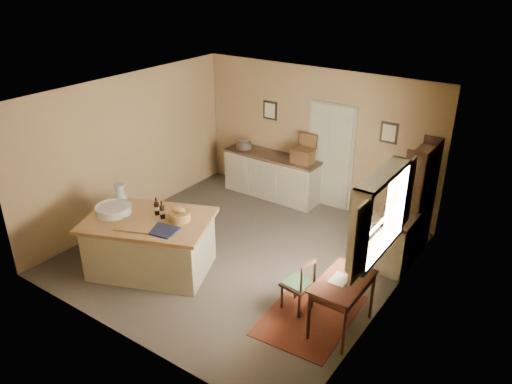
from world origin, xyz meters
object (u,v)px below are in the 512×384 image
Objects in this scene: sideboard at (272,174)px; right_cabinet at (396,237)px; shelving_unit at (421,200)px; writing_desk at (343,287)px; desk_chair at (298,284)px; work_island at (150,243)px.

right_cabinet is at bearing -17.66° from sideboard.
sideboard is 3.21m from shelving_unit.
writing_desk reaches higher than desk_chair.
work_island reaches higher than desk_chair.
right_cabinet is (0.69, 1.95, 0.05)m from desk_chair.
shelving_unit is (0.15, 0.53, 0.49)m from right_cabinet.
sideboard is (0.09, 3.37, -0.00)m from work_island.
right_cabinet is at bearing 77.99° from desk_chair.
right_cabinet is (3.00, -0.95, -0.02)m from sideboard.
sideboard is at bearing 162.34° from right_cabinet.
sideboard reaches higher than desk_chair.
work_island is at bearing -91.46° from sideboard.
work_island is 1.17× the size of shelving_unit.
writing_desk is 0.88× the size of right_cabinet.
shelving_unit is at bearing 78.73° from desk_chair.
desk_chair is (2.39, 0.47, -0.08)m from work_island.
right_cabinet is (-0.00, 1.99, -0.21)m from writing_desk.
sideboard is at bearing 135.91° from desk_chair.
right_cabinet is at bearing -105.89° from shelving_unit.
desk_chair is (2.31, -2.90, -0.08)m from sideboard.
work_island reaches higher than sideboard.
writing_desk is 2.54m from shelving_unit.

